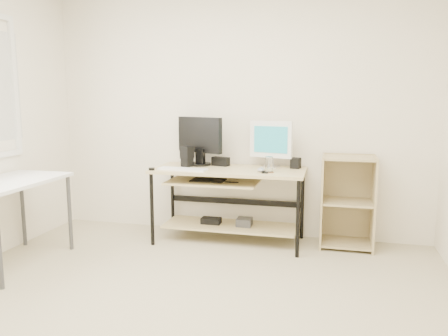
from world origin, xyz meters
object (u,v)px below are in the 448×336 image
shelf_unit (347,201)px  black_monitor (200,138)px  desk (227,189)px  white_imac (271,141)px  audio_controller (200,158)px  side_table (10,189)px

shelf_unit → black_monitor: 1.61m
desk → white_imac: (0.41, 0.18, 0.48)m
black_monitor → audio_controller: size_ratio=2.97×
audio_controller → white_imac: bearing=23.8°
black_monitor → desk: bearing=-0.2°
black_monitor → white_imac: bearing=26.4°
shelf_unit → white_imac: (-0.76, 0.02, 0.57)m
audio_controller → shelf_unit: bearing=19.9°
desk → audio_controller: audio_controller is taller
side_table → black_monitor: black_monitor is taller
audio_controller → black_monitor: bearing=130.3°
black_monitor → side_table: bearing=-114.0°
desk → black_monitor: 0.61m
side_table → black_monitor: size_ratio=1.92×
black_monitor → white_imac: black_monitor is taller
shelf_unit → white_imac: bearing=178.8°
desk → white_imac: size_ratio=3.20×
side_table → white_imac: bearing=30.9°
desk → audio_controller: (-0.30, 0.10, 0.30)m
side_table → white_imac: (2.07, 1.24, 0.35)m
side_table → white_imac: white_imac is taller
shelf_unit → audio_controller: size_ratio=5.11×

